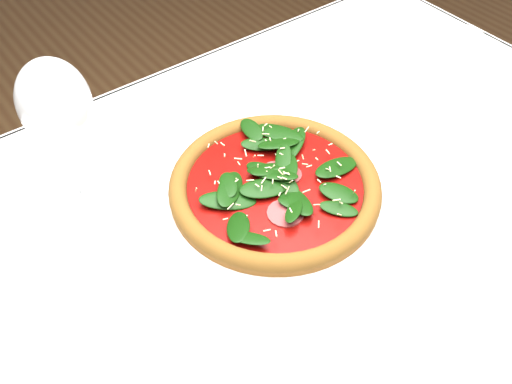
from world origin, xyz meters
TOP-DOWN VIEW (x-y plane):
  - dining_table at (0.00, 0.00)m, footprint 1.21×0.81m
  - plate at (0.02, 0.05)m, footprint 0.33×0.33m
  - pizza at (0.02, 0.05)m, footprint 0.36×0.36m
  - wine_glass at (-0.19, 0.21)m, footprint 0.09×0.09m
  - saucer_far at (0.52, 0.15)m, footprint 0.13×0.13m

SIDE VIEW (x-z plane):
  - dining_table at x=0.00m, z-range 0.27..1.02m
  - saucer_far at x=0.52m, z-range 0.75..0.76m
  - plate at x=0.02m, z-range 0.75..0.76m
  - pizza at x=0.02m, z-range 0.76..0.79m
  - wine_glass at x=-0.19m, z-range 0.79..1.01m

